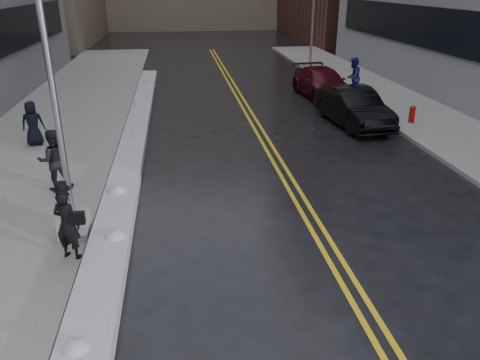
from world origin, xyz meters
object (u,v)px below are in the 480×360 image
object	(u,v)px
lamppost	(61,139)
pedestrian_b	(54,160)
pedestrian_c	(33,123)
pedestrian_east	(353,77)
fire_hydrant	(412,113)
pedestrian_fedora	(67,224)
car_black	(353,107)
car_maroon	(322,83)
traffic_signal	(313,18)

from	to	relation	value
lamppost	pedestrian_b	size ratio (longest dim) A/B	4.31
pedestrian_c	pedestrian_east	world-z (taller)	pedestrian_east
lamppost	pedestrian_east	distance (m)	17.43
fire_hydrant	pedestrian_c	distance (m)	15.00
fire_hydrant	pedestrian_b	world-z (taller)	pedestrian_b
pedestrian_c	pedestrian_east	xyz separation A→B (m)	(14.17, 5.94, 0.18)
pedestrian_fedora	pedestrian_c	bearing A→B (deg)	-49.36
fire_hydrant	pedestrian_fedora	xyz separation A→B (m)	(-12.20, -8.94, 0.40)
car_black	car_maroon	bearing A→B (deg)	81.94
fire_hydrant	pedestrian_c	bearing A→B (deg)	-176.47
pedestrian_fedora	pedestrian_b	xyz separation A→B (m)	(-1.09, 3.78, 0.09)
traffic_signal	car_black	bearing A→B (deg)	-98.12
lamppost	pedestrian_c	world-z (taller)	lamppost
pedestrian_fedora	pedestrian_east	xyz separation A→B (m)	(11.40, 13.96, 0.19)
pedestrian_c	lamppost	bearing A→B (deg)	107.71
car_black	fire_hydrant	bearing A→B (deg)	-15.53
pedestrian_b	pedestrian_c	bearing A→B (deg)	-84.65
fire_hydrant	car_maroon	size ratio (longest dim) A/B	0.14
fire_hydrant	car_black	bearing A→B (deg)	169.87
lamppost	pedestrian_b	distance (m)	3.37
pedestrian_east	car_maroon	world-z (taller)	pedestrian_east
pedestrian_fedora	lamppost	bearing A→B (deg)	-62.31
pedestrian_fedora	pedestrian_c	xyz separation A→B (m)	(-2.77, 8.01, 0.01)
car_maroon	traffic_signal	bearing A→B (deg)	74.25
lamppost	car_black	distance (m)	13.10
traffic_signal	pedestrian_east	bearing A→B (deg)	-91.91
pedestrian_fedora	pedestrian_c	size ratio (longest dim) A/B	0.99
lamppost	car_black	world-z (taller)	lamppost
traffic_signal	pedestrian_c	world-z (taller)	traffic_signal
pedestrian_fedora	car_maroon	xyz separation A→B (m)	(10.01, 14.61, -0.20)
fire_hydrant	traffic_signal	bearing A→B (deg)	92.05
pedestrian_c	pedestrian_east	bearing A→B (deg)	-160.17
fire_hydrant	car_black	world-z (taller)	car_black
pedestrian_b	pedestrian_c	distance (m)	4.55
traffic_signal	fire_hydrant	bearing A→B (deg)	-87.95
pedestrian_b	pedestrian_east	size ratio (longest dim) A/B	0.89
pedestrian_east	fire_hydrant	bearing A→B (deg)	54.15
pedestrian_fedora	pedestrian_b	size ratio (longest dim) A/B	0.90
lamppost	traffic_signal	distance (m)	24.98
pedestrian_east	car_black	bearing A→B (deg)	25.47
car_black	car_maroon	distance (m)	5.24
pedestrian_b	car_maroon	world-z (taller)	pedestrian_b
lamppost	pedestrian_b	xyz separation A→B (m)	(-0.99, 2.85, -1.50)
fire_hydrant	car_maroon	world-z (taller)	car_maroon
traffic_signal	car_maroon	size ratio (longest dim) A/B	1.18
pedestrian_c	car_maroon	size ratio (longest dim) A/B	0.31
pedestrian_c	car_maroon	xyz separation A→B (m)	(12.77, 6.59, -0.21)
pedestrian_east	car_maroon	size ratio (longest dim) A/B	0.39
pedestrian_fedora	pedestrian_east	size ratio (longest dim) A/B	0.80
pedestrian_east	car_maroon	xyz separation A→B (m)	(-1.39, 0.65, -0.40)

